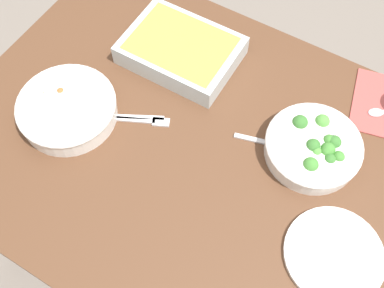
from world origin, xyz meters
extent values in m
plane|color=slate|center=(0.00, 0.00, 0.00)|extent=(6.00, 6.00, 0.00)
cube|color=brown|center=(0.00, 0.00, 0.72)|extent=(1.20, 0.90, 0.04)
cylinder|color=brown|center=(0.54, -0.39, 0.35)|extent=(0.06, 0.06, 0.70)
cylinder|color=white|center=(0.31, 0.09, 0.77)|extent=(0.24, 0.24, 0.05)
torus|color=white|center=(0.31, 0.09, 0.79)|extent=(0.25, 0.25, 0.01)
cylinder|color=olive|center=(0.31, 0.09, 0.77)|extent=(0.20, 0.20, 0.03)
sphere|color=olive|center=(0.38, 0.09, 0.79)|extent=(0.02, 0.02, 0.02)
sphere|color=#C66633|center=(0.29, 0.08, 0.79)|extent=(0.02, 0.02, 0.02)
sphere|color=#C66633|center=(0.35, 0.06, 0.79)|extent=(0.02, 0.02, 0.02)
sphere|color=#C66633|center=(0.28, 0.12, 0.79)|extent=(0.01, 0.01, 0.01)
sphere|color=olive|center=(0.29, 0.12, 0.79)|extent=(0.01, 0.01, 0.01)
cylinder|color=white|center=(-0.26, -0.13, 0.77)|extent=(0.23, 0.23, 0.05)
torus|color=white|center=(-0.26, -0.13, 0.79)|extent=(0.23, 0.23, 0.01)
cylinder|color=#8CB272|center=(-0.26, -0.13, 0.77)|extent=(0.19, 0.19, 0.02)
sphere|color=#478C38|center=(-0.29, -0.15, 0.79)|extent=(0.03, 0.03, 0.03)
sphere|color=#3D7A33|center=(-0.21, -0.16, 0.79)|extent=(0.04, 0.04, 0.04)
sphere|color=#478C38|center=(-0.32, -0.12, 0.79)|extent=(0.03, 0.03, 0.03)
sphere|color=#478C38|center=(-0.28, -0.07, 0.79)|extent=(0.04, 0.04, 0.04)
sphere|color=#478C38|center=(-0.29, -0.12, 0.79)|extent=(0.03, 0.03, 0.03)
sphere|color=#3D7A33|center=(-0.30, -0.15, 0.79)|extent=(0.03, 0.03, 0.03)
sphere|color=#569E42|center=(-0.25, -0.19, 0.79)|extent=(0.04, 0.04, 0.04)
sphere|color=#478C38|center=(-0.30, -0.13, 0.79)|extent=(0.04, 0.04, 0.04)
sphere|color=#569E42|center=(-0.27, -0.11, 0.78)|extent=(0.02, 0.02, 0.02)
sphere|color=#3D7A33|center=(-0.31, -0.11, 0.79)|extent=(0.03, 0.03, 0.03)
sphere|color=#3D7A33|center=(-0.26, -0.12, 0.79)|extent=(0.03, 0.03, 0.03)
cube|color=silver|center=(0.17, -0.22, 0.77)|extent=(0.30, 0.22, 0.06)
cube|color=gold|center=(0.17, -0.22, 0.78)|extent=(0.27, 0.20, 0.04)
cylinder|color=white|center=(-0.41, 0.08, 0.75)|extent=(0.22, 0.22, 0.01)
cube|color=silver|center=(0.16, 0.01, 0.74)|extent=(0.13, 0.08, 0.01)
ellipsoid|color=silver|center=(0.23, 0.05, 0.75)|extent=(0.05, 0.04, 0.01)
cube|color=silver|center=(-0.15, -0.09, 0.74)|extent=(0.14, 0.05, 0.01)
ellipsoid|color=silver|center=(-0.23, -0.12, 0.75)|extent=(0.05, 0.04, 0.01)
ellipsoid|color=silver|center=(-0.36, -0.32, 0.75)|extent=(0.05, 0.04, 0.01)
cube|color=silver|center=(0.18, 0.02, 0.74)|extent=(0.13, 0.07, 0.01)
cube|color=silver|center=(0.10, -0.01, 0.74)|extent=(0.05, 0.04, 0.01)
camera|label=1|loc=(-0.28, 0.47, 1.73)|focal=42.91mm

